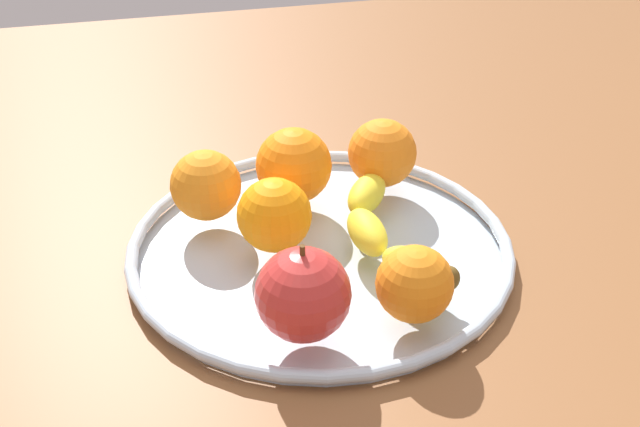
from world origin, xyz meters
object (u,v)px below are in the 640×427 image
(orange_front_left, at_px, (382,153))
(orange_front_right, at_px, (415,284))
(apple, at_px, (303,294))
(orange_center, at_px, (294,165))
(orange_back_right, at_px, (206,185))
(orange_back_left, at_px, (274,216))
(fruit_bowl, at_px, (320,248))
(banana, at_px, (385,231))

(orange_front_left, xyz_separation_m, orange_front_right, (0.21, -0.04, -0.00))
(apple, xyz_separation_m, orange_center, (-0.20, 0.03, -0.00))
(orange_back_right, relative_size, orange_center, 0.91)
(apple, bearing_deg, orange_back_left, -179.79)
(fruit_bowl, xyz_separation_m, orange_back_left, (0.00, -0.04, 0.04))
(fruit_bowl, bearing_deg, orange_back_right, -124.54)
(orange_back_right, distance_m, orange_front_left, 0.18)
(orange_back_right, relative_size, orange_front_right, 1.07)
(fruit_bowl, height_order, orange_back_right, orange_back_right)
(orange_center, height_order, orange_front_right, orange_center)
(fruit_bowl, bearing_deg, orange_center, -173.99)
(fruit_bowl, distance_m, orange_front_right, 0.14)
(orange_front_left, bearing_deg, fruit_bowl, -43.97)
(apple, distance_m, orange_back_left, 0.12)
(banana, relative_size, apple, 2.36)
(orange_back_left, xyz_separation_m, orange_center, (-0.08, 0.03, 0.00))
(banana, bearing_deg, orange_back_right, -124.23)
(banana, bearing_deg, orange_front_left, 161.02)
(banana, relative_size, orange_back_left, 2.90)
(apple, distance_m, orange_front_left, 0.25)
(apple, height_order, orange_front_right, apple)
(orange_back_left, bearing_deg, orange_front_right, 37.24)
(orange_back_left, relative_size, orange_front_left, 0.97)
(orange_front_right, bearing_deg, fruit_bowl, -157.81)
(banana, bearing_deg, orange_front_right, -7.78)
(orange_back_right, distance_m, orange_front_right, 0.24)
(orange_front_right, bearing_deg, apple, -89.51)
(orange_front_left, height_order, orange_center, orange_center)
(banana, relative_size, orange_front_left, 2.82)
(fruit_bowl, distance_m, orange_back_left, 0.06)
(fruit_bowl, relative_size, banana, 1.82)
(orange_front_left, xyz_separation_m, orange_center, (0.01, -0.09, 0.00))
(orange_back_left, xyz_separation_m, orange_front_right, (0.12, 0.09, -0.00))
(apple, distance_m, orange_back_right, 0.20)
(orange_back_right, height_order, orange_back_left, same)
(banana, distance_m, orange_back_right, 0.18)
(orange_front_left, relative_size, orange_front_right, 1.10)
(apple, relative_size, orange_front_left, 1.20)
(orange_back_left, xyz_separation_m, orange_front_left, (-0.09, 0.13, 0.00))
(orange_center, bearing_deg, fruit_bowl, 6.01)
(banana, height_order, orange_center, orange_center)
(banana, distance_m, apple, 0.14)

